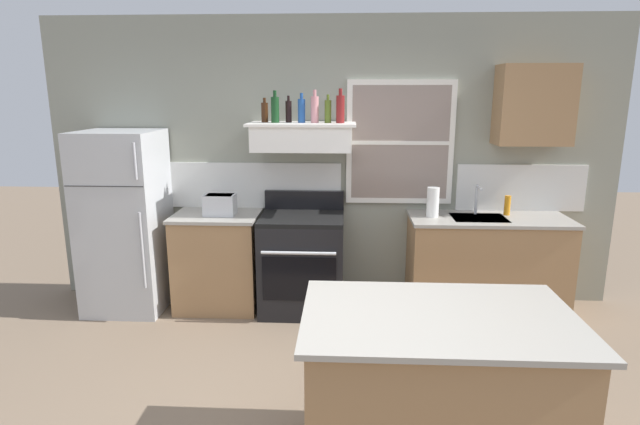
% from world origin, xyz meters
% --- Properties ---
extents(back_wall, '(5.40, 0.11, 2.70)m').
position_xyz_m(back_wall, '(0.03, 2.23, 1.35)').
color(back_wall, gray).
rests_on(back_wall, ground_plane).
extents(refrigerator, '(0.70, 0.72, 1.68)m').
position_xyz_m(refrigerator, '(-1.90, 1.84, 0.84)').
color(refrigerator, '#B7BABC').
rests_on(refrigerator, ground_plane).
extents(counter_left_of_stove, '(0.79, 0.63, 0.91)m').
position_xyz_m(counter_left_of_stove, '(-1.05, 1.90, 0.46)').
color(counter_left_of_stove, '#9E754C').
rests_on(counter_left_of_stove, ground_plane).
extents(toaster, '(0.30, 0.20, 0.19)m').
position_xyz_m(toaster, '(-1.00, 1.86, 1.01)').
color(toaster, silver).
rests_on(toaster, counter_left_of_stove).
extents(stove_range, '(0.76, 0.69, 1.09)m').
position_xyz_m(stove_range, '(-0.25, 1.86, 0.46)').
color(stove_range, black).
rests_on(stove_range, ground_plane).
extents(range_hood_shelf, '(0.96, 0.52, 0.24)m').
position_xyz_m(range_hood_shelf, '(-0.25, 1.96, 1.62)').
color(range_hood_shelf, white).
extents(bottle_brown_stout, '(0.06, 0.06, 0.22)m').
position_xyz_m(bottle_brown_stout, '(-0.59, 2.01, 1.84)').
color(bottle_brown_stout, '#381E0F').
rests_on(bottle_brown_stout, range_hood_shelf).
extents(bottle_dark_green_wine, '(0.07, 0.07, 0.28)m').
position_xyz_m(bottle_dark_green_wine, '(-0.49, 1.94, 1.86)').
color(bottle_dark_green_wine, '#143819').
rests_on(bottle_dark_green_wine, range_hood_shelf).
extents(bottle_balsamic_dark, '(0.06, 0.06, 0.24)m').
position_xyz_m(bottle_balsamic_dark, '(-0.37, 2.00, 1.84)').
color(bottle_balsamic_dark, black).
rests_on(bottle_balsamic_dark, range_hood_shelf).
extents(bottle_blue_liqueur, '(0.07, 0.07, 0.26)m').
position_xyz_m(bottle_blue_liqueur, '(-0.25, 1.96, 1.85)').
color(bottle_blue_liqueur, '#1E478C').
rests_on(bottle_blue_liqueur, range_hood_shelf).
extents(bottle_rose_pink, '(0.07, 0.07, 0.29)m').
position_xyz_m(bottle_rose_pink, '(-0.13, 1.94, 1.87)').
color(bottle_rose_pink, '#C67F84').
rests_on(bottle_rose_pink, range_hood_shelf).
extents(bottle_olive_oil_square, '(0.06, 0.06, 0.25)m').
position_xyz_m(bottle_olive_oil_square, '(-0.02, 1.95, 1.85)').
color(bottle_olive_oil_square, '#4C601E').
rests_on(bottle_olive_oil_square, range_hood_shelf).
extents(bottle_red_label_wine, '(0.07, 0.07, 0.30)m').
position_xyz_m(bottle_red_label_wine, '(0.09, 1.92, 1.87)').
color(bottle_red_label_wine, maroon).
rests_on(bottle_red_label_wine, range_hood_shelf).
extents(counter_right_with_sink, '(1.43, 0.63, 0.91)m').
position_xyz_m(counter_right_with_sink, '(1.45, 1.90, 0.46)').
color(counter_right_with_sink, '#9E754C').
rests_on(counter_right_with_sink, ground_plane).
extents(sink_faucet, '(0.03, 0.17, 0.28)m').
position_xyz_m(sink_faucet, '(1.35, 2.00, 1.08)').
color(sink_faucet, silver).
rests_on(sink_faucet, counter_right_with_sink).
extents(paper_towel_roll, '(0.11, 0.11, 0.27)m').
position_xyz_m(paper_towel_roll, '(0.93, 1.90, 1.04)').
color(paper_towel_roll, white).
rests_on(paper_towel_roll, counter_right_with_sink).
extents(dish_soap_bottle, '(0.06, 0.06, 0.18)m').
position_xyz_m(dish_soap_bottle, '(1.63, 2.00, 1.00)').
color(dish_soap_bottle, orange).
rests_on(dish_soap_bottle, counter_right_with_sink).
extents(kitchen_island, '(1.40, 0.90, 0.91)m').
position_xyz_m(kitchen_island, '(0.63, -0.23, 0.46)').
color(kitchen_island, '#9E754C').
rests_on(kitchen_island, ground_plane).
extents(upper_cabinet_right, '(0.64, 0.32, 0.70)m').
position_xyz_m(upper_cabinet_right, '(1.80, 2.04, 1.90)').
color(upper_cabinet_right, '#9E754C').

